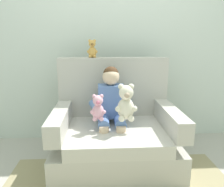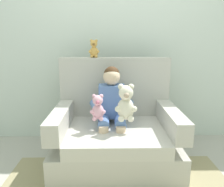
% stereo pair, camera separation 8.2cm
% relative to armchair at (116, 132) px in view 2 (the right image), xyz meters
% --- Properties ---
extents(ground_plane, '(8.00, 8.00, 0.00)m').
position_rel_armchair_xyz_m(ground_plane, '(0.00, -0.06, -0.32)').
color(ground_plane, '#ADA89E').
extents(back_wall, '(6.00, 0.10, 2.60)m').
position_rel_armchair_xyz_m(back_wall, '(0.00, 0.67, 0.98)').
color(back_wall, silver).
rests_on(back_wall, ground).
extents(armchair, '(1.20, 0.90, 1.05)m').
position_rel_armchair_xyz_m(armchair, '(0.00, 0.00, 0.00)').
color(armchair, '#BCB7AD').
rests_on(armchair, ground).
extents(seated_child, '(0.45, 0.39, 0.82)m').
position_rel_armchair_xyz_m(seated_child, '(-0.04, 0.01, 0.30)').
color(seated_child, '#597AB7').
rests_on(seated_child, armchair).
extents(plush_cream, '(0.20, 0.17, 0.34)m').
position_rel_armchair_xyz_m(plush_cream, '(0.09, -0.16, 0.35)').
color(plush_cream, silver).
rests_on(plush_cream, armchair).
extents(plush_pink, '(0.15, 0.12, 0.25)m').
position_rel_armchair_xyz_m(plush_pink, '(-0.17, -0.15, 0.31)').
color(plush_pink, '#EAA8BC').
rests_on(plush_pink, armchair).
extents(plush_honey_on_backrest, '(0.11, 0.09, 0.19)m').
position_rel_armchair_xyz_m(plush_honey_on_backrest, '(-0.23, 0.31, 0.82)').
color(plush_honey_on_backrest, gold).
rests_on(plush_honey_on_backrest, armchair).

